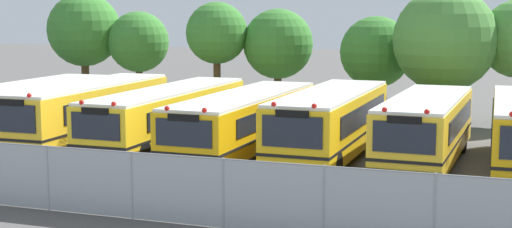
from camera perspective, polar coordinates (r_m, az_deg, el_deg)
The scene contains 14 objects.
ground_plane at distance 30.24m, azimuth -0.81°, elevation -2.96°, with size 160.00×160.00×0.00m, color #514F4C.
school_bus_0 at distance 35.15m, azimuth -17.53°, elevation 0.43°, with size 2.63×11.66×2.57m.
school_bus_1 at distance 32.98m, azimuth -12.75°, elevation 0.29°, with size 2.74×10.77×2.74m.
school_bus_2 at distance 31.60m, azimuth -6.69°, elevation -0.04°, with size 2.46×11.69×2.59m.
school_bus_3 at distance 29.98m, azimuth -0.85°, elevation -0.46°, with size 2.79×11.41×2.53m.
school_bus_4 at distance 28.91m, azimuth 5.74°, elevation -0.59°, with size 2.64×10.26×2.76m.
school_bus_5 at distance 28.41m, azimuth 12.88°, elevation -0.99°, with size 2.72×9.61×2.68m.
tree_0 at distance 46.07m, azimuth -13.00°, elevation 6.32°, with size 4.39×4.39×6.77m.
tree_1 at distance 44.62m, azimuth -9.00°, elevation 5.52°, with size 3.59×3.59×5.69m.
tree_2 at distance 41.53m, azimuth -2.94°, elevation 6.30°, with size 3.44×3.44×6.21m.
tree_3 at distance 41.62m, azimuth 1.57°, elevation 5.34°, with size 3.90×3.90×5.84m.
tree_4 at distance 40.06m, azimuth 9.17°, elevation 4.71°, with size 3.81×3.81×5.44m.
tree_5 at distance 37.69m, azimuth 14.45°, elevation 5.44°, with size 5.11×5.11×6.85m.
chainlink_fence at distance 20.78m, azimuth -9.48°, elevation -5.32°, with size 27.19×0.07×1.90m.
Camera 1 is at (10.35, -27.83, 5.71)m, focal length 52.23 mm.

